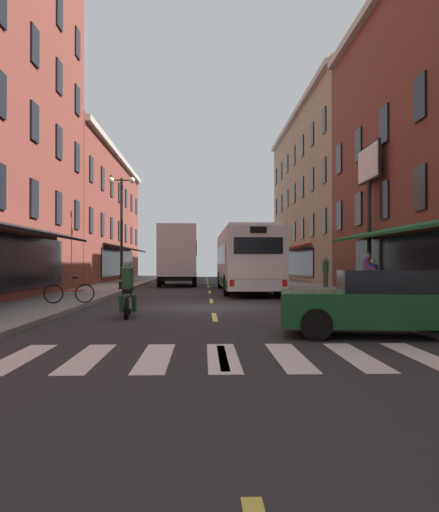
% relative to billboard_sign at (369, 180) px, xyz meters
% --- Properties ---
extents(ground_plane, '(34.80, 80.00, 0.10)m').
position_rel_billboard_sign_xyz_m(ground_plane, '(-7.05, -4.95, -5.27)').
color(ground_plane, '#28282B').
extents(lane_centre_dashes, '(0.14, 73.90, 0.01)m').
position_rel_billboard_sign_xyz_m(lane_centre_dashes, '(-7.05, -5.20, -5.22)').
color(lane_centre_dashes, '#DBCC4C').
rests_on(lane_centre_dashes, ground).
extents(crosswalk_near, '(7.10, 2.80, 0.01)m').
position_rel_billboard_sign_xyz_m(crosswalk_near, '(-7.05, -14.95, -5.22)').
color(crosswalk_near, silver).
rests_on(crosswalk_near, ground).
extents(sidewalk_left, '(3.00, 80.00, 0.14)m').
position_rel_billboard_sign_xyz_m(sidewalk_left, '(-12.95, -4.95, -5.15)').
color(sidewalk_left, gray).
rests_on(sidewalk_left, ground).
extents(sidewalk_right, '(3.00, 80.00, 0.14)m').
position_rel_billboard_sign_xyz_m(sidewalk_right, '(-1.15, -4.95, -5.15)').
color(sidewalk_right, gray).
rests_on(sidewalk_right, ground).
extents(billboard_sign, '(0.40, 3.01, 6.63)m').
position_rel_billboard_sign_xyz_m(billboard_sign, '(0.00, 0.00, 0.00)').
color(billboard_sign, black).
rests_on(billboard_sign, sidewalk_right).
extents(transit_bus, '(2.73, 12.08, 3.27)m').
position_rel_billboard_sign_xyz_m(transit_bus, '(-5.15, 4.62, -3.51)').
color(transit_bus, silver).
rests_on(transit_bus, ground).
extents(box_truck, '(2.62, 7.25, 3.92)m').
position_rel_billboard_sign_xyz_m(box_truck, '(-9.08, 12.16, -3.23)').
color(box_truck, '#B21E19').
rests_on(box_truck, ground).
extents(sedan_near, '(4.87, 2.56, 1.39)m').
position_rel_billboard_sign_xyz_m(sedan_near, '(-3.34, -12.52, -4.51)').
color(sedan_near, '#144723').
rests_on(sedan_near, ground).
extents(sedan_mid, '(1.93, 4.28, 1.43)m').
position_rel_billboard_sign_xyz_m(sedan_mid, '(-8.93, 23.76, -4.49)').
color(sedan_mid, silver).
rests_on(sedan_mid, ground).
extents(motorcycle_rider, '(0.63, 2.07, 1.66)m').
position_rel_billboard_sign_xyz_m(motorcycle_rider, '(-9.53, -8.29, -4.51)').
color(motorcycle_rider, black).
rests_on(motorcycle_rider, ground).
extents(bicycle_near, '(1.68, 0.56, 0.91)m').
position_rel_billboard_sign_xyz_m(bicycle_near, '(-12.03, -4.86, -4.72)').
color(bicycle_near, black).
rests_on(bicycle_near, sidewalk_left).
extents(pedestrian_near, '(0.44, 0.52, 1.57)m').
position_rel_billboard_sign_xyz_m(pedestrian_near, '(-0.81, -3.07, -4.26)').
color(pedestrian_near, black).
rests_on(pedestrian_near, sidewalk_right).
extents(pedestrian_mid, '(0.36, 0.36, 1.73)m').
position_rel_billboard_sign_xyz_m(pedestrian_mid, '(-0.34, 7.12, -4.19)').
color(pedestrian_mid, '#4C4C51').
rests_on(pedestrian_mid, sidewalk_right).
extents(pedestrian_far, '(0.36, 0.36, 1.81)m').
position_rel_billboard_sign_xyz_m(pedestrian_far, '(-0.64, -1.87, -4.14)').
color(pedestrian_far, '#66387F').
rests_on(pedestrian_far, sidewalk_right).
extents(street_lamp_twin, '(1.42, 0.32, 5.95)m').
position_rel_billboard_sign_xyz_m(street_lamp_twin, '(-11.71, 5.00, -1.81)').
color(street_lamp_twin, black).
rests_on(street_lamp_twin, sidewalk_left).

